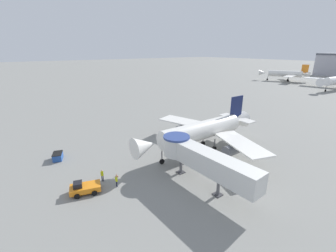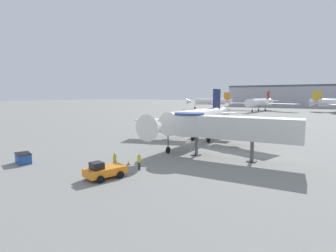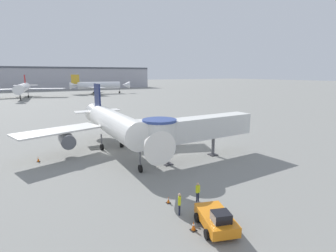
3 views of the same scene
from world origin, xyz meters
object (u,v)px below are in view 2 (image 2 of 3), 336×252
object	(u,v)px
jet_bridge	(223,127)
background_jet_orange_tail	(211,102)
background_jet_red_tail	(261,102)
traffic_cone_near_nose	(128,163)
traffic_cone_port_wing	(150,136)
ground_crew_wing_walker	(115,160)
service_container_blue	(23,158)
ground_crew_marshaller	(139,161)
traffic_cone_apron_front	(98,171)
main_airplane	(197,120)
pushback_tug_orange	(104,171)

from	to	relation	value
jet_bridge	background_jet_orange_tail	bearing A→B (deg)	110.12
jet_bridge	background_jet_red_tail	distance (m)	112.00
traffic_cone_near_nose	background_jet_orange_tail	size ratio (longest dim) A/B	0.02
traffic_cone_near_nose	traffic_cone_port_wing	bearing A→B (deg)	117.48
traffic_cone_port_wing	ground_crew_wing_walker	xyz separation A→B (m)	(9.05, -19.86, 0.74)
background_jet_red_tail	ground_crew_wing_walker	bearing A→B (deg)	-79.41
service_container_blue	ground_crew_marshaller	world-z (taller)	ground_crew_marshaller
service_container_blue	ground_crew_marshaller	distance (m)	14.68
service_container_blue	traffic_cone_apron_front	world-z (taller)	service_container_blue
main_airplane	traffic_cone_near_nose	size ratio (longest dim) A/B	44.33
ground_crew_marshaller	background_jet_orange_tail	bearing A→B (deg)	-75.98
ground_crew_wing_walker	background_jet_orange_tail	world-z (taller)	background_jet_orange_tail
background_jet_orange_tail	pushback_tug_orange	bearing A→B (deg)	-12.74
pushback_tug_orange	background_jet_red_tail	xyz separation A→B (m)	(-10.33, 124.53, 3.84)
background_jet_orange_tail	jet_bridge	bearing A→B (deg)	-7.76
ground_crew_wing_walker	background_jet_red_tail	xyz separation A→B (m)	(-9.02, 121.55, 3.55)
jet_bridge	service_container_blue	bearing A→B (deg)	-145.72
jet_bridge	traffic_cone_apron_front	xyz separation A→B (m)	(-8.93, -13.29, -3.82)
main_airplane	traffic_cone_near_nose	xyz separation A→B (m)	(-0.88, -17.34, -3.72)
jet_bridge	background_jet_orange_tail	distance (m)	128.84
background_jet_red_tail	service_container_blue	bearing A→B (deg)	-84.69
background_jet_red_tail	pushback_tug_orange	bearing A→B (deg)	-78.91
pushback_tug_orange	ground_crew_marshaller	distance (m)	4.26
main_airplane	traffic_cone_port_wing	bearing A→B (deg)	178.46
main_airplane	traffic_cone_apron_front	world-z (taller)	main_airplane
main_airplane	ground_crew_wing_walker	distance (m)	19.71
service_container_blue	ground_crew_wing_walker	xyz separation A→B (m)	(11.29, 3.77, 0.44)
pushback_tug_orange	traffic_cone_near_nose	size ratio (longest dim) A/B	7.29
pushback_tug_orange	ground_crew_wing_walker	distance (m)	3.27
traffic_cone_near_nose	ground_crew_marshaller	size ratio (longest dim) A/B	0.34
traffic_cone_apron_front	background_jet_orange_tail	size ratio (longest dim) A/B	0.03
traffic_cone_apron_front	background_jet_red_tail	distance (m)	124.26
main_airplane	jet_bridge	distance (m)	11.43
traffic_cone_near_nose	ground_crew_marshaller	bearing A→B (deg)	-23.47
jet_bridge	traffic_cone_near_nose	bearing A→B (deg)	-136.05
main_airplane	traffic_cone_apron_front	size ratio (longest dim) A/B	37.18
service_container_blue	background_jet_red_tail	size ratio (longest dim) A/B	0.08
main_airplane	traffic_cone_port_wing	size ratio (longest dim) A/B	38.85
pushback_tug_orange	ground_crew_wing_walker	world-z (taller)	ground_crew_wing_walker
main_airplane	traffic_cone_apron_front	bearing A→B (deg)	-92.68
traffic_cone_port_wing	ground_crew_marshaller	distance (m)	22.09
background_jet_orange_tail	traffic_cone_port_wing	bearing A→B (deg)	-14.30
main_airplane	background_jet_red_tail	bearing A→B (deg)	96.36
service_container_blue	background_jet_orange_tail	size ratio (longest dim) A/B	0.11
ground_crew_marshaller	pushback_tug_orange	bearing A→B (deg)	68.62
service_container_blue	traffic_cone_port_wing	world-z (taller)	service_container_blue
background_jet_red_tail	jet_bridge	bearing A→B (deg)	-74.56
main_airplane	traffic_cone_apron_front	xyz separation A→B (m)	(-1.30, -21.78, -3.67)
jet_bridge	ground_crew_marshaller	size ratio (longest dim) A/B	9.17
main_airplane	pushback_tug_orange	world-z (taller)	main_airplane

